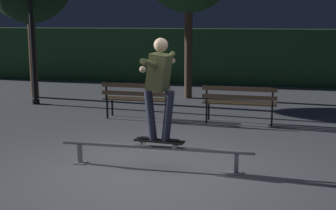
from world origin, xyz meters
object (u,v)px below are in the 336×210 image
at_px(grind_rail, 155,150).
at_px(lamp_post_left, 31,11).
at_px(skateboarder, 159,81).
at_px(park_bench_left_center, 239,100).
at_px(skateboard, 159,141).
at_px(park_bench_leftmost, 137,96).

distance_m(grind_rail, lamp_post_left, 6.71).
relative_size(grind_rail, skateboarder, 1.94).
bearing_deg(grind_rail, park_bench_left_center, 71.43).
bearing_deg(skateboard, park_bench_leftmost, 111.10).
bearing_deg(park_bench_left_center, skateboard, -107.58).
distance_m(skateboarder, park_bench_left_center, 3.54).
xyz_separation_m(park_bench_leftmost, lamp_post_left, (-3.21, 1.28, 1.94)).
distance_m(skateboarder, lamp_post_left, 6.48).
bearing_deg(park_bench_leftmost, lamp_post_left, 158.34).
bearing_deg(lamp_post_left, park_bench_leftmost, -21.66).
distance_m(skateboarder, park_bench_leftmost, 3.61).
height_order(grind_rail, lamp_post_left, lamp_post_left).
xyz_separation_m(skateboarder, park_bench_left_center, (1.04, 3.28, -0.84)).
distance_m(grind_rail, skateboard, 0.16).
height_order(grind_rail, skateboarder, skateboarder).
relative_size(grind_rail, skateboard, 3.80).
relative_size(park_bench_leftmost, lamp_post_left, 0.41).
distance_m(grind_rail, park_bench_leftmost, 3.50).
height_order(park_bench_leftmost, park_bench_left_center, same).
bearing_deg(lamp_post_left, grind_rail, -45.89).
bearing_deg(skateboarder, park_bench_left_center, 72.47).
xyz_separation_m(skateboarder, park_bench_leftmost, (-1.27, 3.28, -0.84)).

